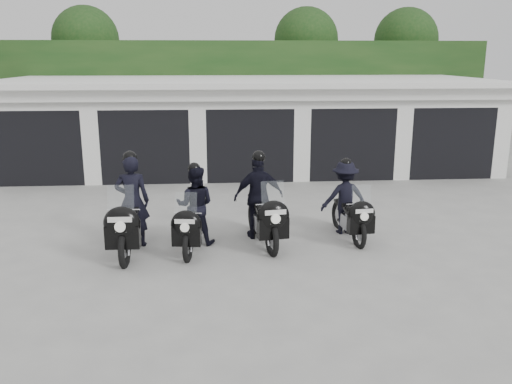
{
  "coord_description": "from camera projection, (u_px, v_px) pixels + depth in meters",
  "views": [
    {
      "loc": [
        -0.99,
        -10.46,
        3.73
      ],
      "look_at": [
        -0.22,
        0.09,
        1.05
      ],
      "focal_mm": 38.0,
      "sensor_mm": 36.0,
      "label": 1
    }
  ],
  "objects": [
    {
      "name": "police_bike_a",
      "position": [
        130.0,
        212.0,
        10.45
      ],
      "size": [
        0.69,
        2.29,
        1.99
      ],
      "rotation": [
        0.0,
        0.0,
        -0.01
      ],
      "color": "black",
      "rests_on": "ground"
    },
    {
      "name": "ground",
      "position": [
        267.0,
        242.0,
        11.1
      ],
      "size": [
        80.0,
        80.0,
        0.0
      ],
      "primitive_type": "plane",
      "color": "#9E9E99",
      "rests_on": "ground"
    },
    {
      "name": "background_vegetation",
      "position": [
        248.0,
        79.0,
        22.94
      ],
      "size": [
        20.0,
        3.9,
        5.8
      ],
      "color": "#183A15",
      "rests_on": "ground"
    },
    {
      "name": "police_bike_b",
      "position": [
        194.0,
        211.0,
        10.71
      ],
      "size": [
        0.86,
        1.98,
        1.73
      ],
      "rotation": [
        0.0,
        0.0,
        -0.13
      ],
      "color": "black",
      "rests_on": "ground"
    },
    {
      "name": "police_bike_c",
      "position": [
        261.0,
        202.0,
        11.05
      ],
      "size": [
        1.12,
        2.18,
        1.91
      ],
      "rotation": [
        0.0,
        0.0,
        0.17
      ],
      "color": "black",
      "rests_on": "ground"
    },
    {
      "name": "police_bike_d",
      "position": [
        347.0,
        202.0,
        11.41
      ],
      "size": [
        1.07,
        1.94,
        1.69
      ],
      "rotation": [
        0.0,
        0.0,
        0.11
      ],
      "color": "black",
      "rests_on": "ground"
    },
    {
      "name": "garage_block",
      "position": [
        246.0,
        125.0,
        18.54
      ],
      "size": [
        16.4,
        6.8,
        2.96
      ],
      "color": "white",
      "rests_on": "ground"
    }
  ]
}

